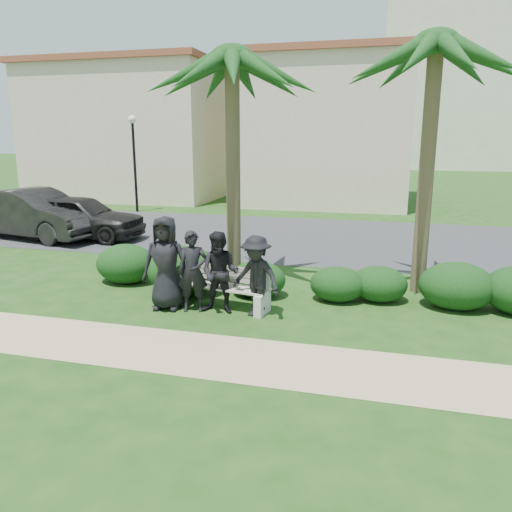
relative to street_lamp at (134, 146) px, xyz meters
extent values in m
plane|color=#173F12|center=(9.00, -12.00, -2.94)|extent=(160.00, 160.00, 0.00)
cube|color=tan|center=(9.00, -13.80, -2.94)|extent=(30.00, 1.60, 0.01)
cube|color=#2D2D30|center=(9.00, -4.00, -2.94)|extent=(160.00, 8.00, 0.01)
cube|color=beige|center=(-3.00, 6.00, 0.56)|extent=(10.00, 8.00, 7.00)
cube|color=brown|center=(-3.00, 6.00, 4.21)|extent=(10.40, 8.40, 0.30)
cube|color=beige|center=(8.00, 6.00, 0.56)|extent=(8.00, 8.00, 7.00)
cube|color=brown|center=(8.00, 6.00, 4.21)|extent=(8.40, 8.40, 0.30)
cube|color=#EEE7C7|center=(23.00, 43.00, 7.06)|extent=(26.00, 18.00, 20.00)
cylinder|color=black|center=(0.00, 0.00, -0.94)|extent=(0.12, 0.12, 4.00)
sphere|color=white|center=(0.00, 0.00, 1.16)|extent=(0.36, 0.36, 0.36)
cube|color=#AB9E8F|center=(7.86, -11.62, -2.52)|extent=(2.33, 0.85, 0.04)
cube|color=#AB9E8F|center=(7.86, -11.39, -2.28)|extent=(2.26, 0.38, 0.27)
cube|color=beige|center=(6.80, -11.62, -2.73)|extent=(0.23, 0.54, 0.42)
cube|color=beige|center=(8.93, -11.62, -2.73)|extent=(0.23, 0.54, 0.42)
imported|color=black|center=(7.00, -11.93, -2.01)|extent=(0.97, 0.69, 1.87)
imported|color=black|center=(7.56, -11.93, -2.14)|extent=(0.67, 0.54, 1.60)
imported|color=black|center=(8.11, -11.89, -2.14)|extent=(0.79, 0.61, 1.61)
imported|color=black|center=(8.83, -11.91, -2.16)|extent=(1.16, 0.90, 1.58)
ellipsoid|color=black|center=(5.27, -10.44, -2.47)|extent=(1.44, 1.19, 0.94)
ellipsoid|color=black|center=(6.91, -10.87, -2.40)|extent=(1.65, 1.37, 1.08)
ellipsoid|color=black|center=(8.54, -10.69, -2.55)|extent=(1.21, 1.00, 0.79)
ellipsoid|color=black|center=(10.23, -10.56, -2.57)|extent=(1.14, 0.94, 0.74)
ellipsoid|color=black|center=(11.07, -10.34, -2.56)|extent=(1.16, 0.96, 0.76)
ellipsoid|color=black|center=(12.58, -10.40, -2.46)|extent=(1.47, 1.22, 0.96)
cylinder|color=brown|center=(7.77, -9.94, -0.44)|extent=(0.32, 0.32, 5.00)
cylinder|color=brown|center=(11.90, -9.44, -0.35)|extent=(0.32, 0.32, 5.20)
imported|color=black|center=(1.19, -6.20, -2.20)|extent=(4.43, 1.89, 1.49)
imported|color=black|center=(-0.32, -6.45, -2.12)|extent=(5.25, 2.70, 1.65)
camera|label=1|loc=(11.15, -20.66, 0.41)|focal=35.00mm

